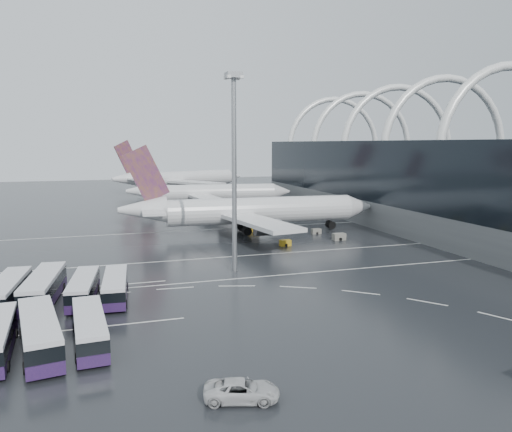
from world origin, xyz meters
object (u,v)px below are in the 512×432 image
object	(u,v)px
airliner_main	(248,211)
gse_cart_belly_a	(285,243)
gse_cart_belly_b	(316,231)
bus_row_near_a	(8,292)
bus_row_near_b	(44,287)
gse_cart_belly_d	(339,237)
floodlight_mast	(234,149)
bus_row_near_c	(83,288)
bus_row_near_d	(115,286)
airliner_gate_b	(207,193)
gse_cart_belly_e	(253,228)
bus_row_far_c	(90,328)
bus_row_far_b	(39,333)
van_curve_a	(242,390)
airliner_gate_c	(179,179)

from	to	relation	value
airliner_main	gse_cart_belly_a	bearing A→B (deg)	-76.53
gse_cart_belly_b	bus_row_near_a	bearing A→B (deg)	-148.95
bus_row_near_b	gse_cart_belly_d	bearing A→B (deg)	-58.73
airliner_main	floodlight_mast	world-z (taller)	floodlight_mast
bus_row_near_b	bus_row_near_c	xyz separation A→B (m)	(4.63, -0.93, -0.25)
bus_row_near_a	floodlight_mast	xyz separation A→B (m)	(30.23, 7.74, 16.77)
airliner_main	bus_row_near_d	bearing A→B (deg)	-123.83
airliner_gate_b	bus_row_near_a	size ratio (longest dim) A/B	3.70
gse_cart_belly_a	gse_cart_belly_e	bearing A→B (deg)	93.67
bus_row_near_a	bus_row_near_d	distance (m)	12.43
bus_row_far_c	gse_cart_belly_b	world-z (taller)	bus_row_far_c
bus_row_far_b	van_curve_a	size ratio (longest dim) A/B	2.44
bus_row_near_d	airliner_gate_c	bearing A→B (deg)	-8.17
bus_row_far_c	van_curve_a	world-z (taller)	bus_row_far_c
bus_row_near_d	gse_cart_belly_a	size ratio (longest dim) A/B	5.91
airliner_main	airliner_gate_c	bearing A→B (deg)	92.59
bus_row_far_c	van_curve_a	xyz separation A→B (m)	(11.14, -14.68, -0.87)
airliner_main	gse_cart_belly_e	world-z (taller)	airliner_main
airliner_gate_c	floodlight_mast	xyz separation A→B (m)	(-11.33, -126.89, 13.40)
gse_cart_belly_b	gse_cart_belly_d	bearing A→B (deg)	-79.29
bus_row_far_c	gse_cart_belly_e	distance (m)	65.08
van_curve_a	gse_cart_belly_b	world-z (taller)	van_curve_a
bus_row_near_a	airliner_gate_b	bearing A→B (deg)	-21.87
bus_row_near_d	bus_row_far_b	world-z (taller)	bus_row_far_b
bus_row_near_c	bus_row_near_d	distance (m)	3.82
bus_row_near_a	gse_cart_belly_d	xyz separation A→B (m)	(56.84, 25.47, -1.11)
bus_row_near_d	gse_cart_belly_d	size ratio (longest dim) A/B	4.88
gse_cart_belly_a	bus_row_near_c	bearing A→B (deg)	-146.21
van_curve_a	gse_cart_belly_d	bearing A→B (deg)	-16.66
bus_row_far_b	bus_row_far_c	bearing A→B (deg)	-95.01
bus_row_near_b	floodlight_mast	size ratio (longest dim) A/B	0.48
van_curve_a	bus_row_near_a	bearing A→B (deg)	51.33
bus_row_near_c	bus_row_far_c	bearing A→B (deg)	-170.57
airliner_main	bus_row_far_b	distance (m)	65.15
airliner_gate_b	bus_row_near_d	distance (m)	90.47
airliner_main	airliner_gate_b	distance (m)	45.87
bus_row_near_d	bus_row_far_c	distance (m)	14.39
airliner_gate_b	van_curve_a	size ratio (longest dim) A/B	8.64
bus_row_near_b	van_curve_a	size ratio (longest dim) A/B	2.46
van_curve_a	bus_row_far_c	bearing A→B (deg)	53.75
bus_row_near_b	gse_cart_belly_e	xyz separation A→B (m)	(39.37, 40.18, -1.26)
bus_row_near_d	van_curve_a	xyz separation A→B (m)	(8.27, -28.78, -0.84)
airliner_main	gse_cart_belly_a	size ratio (longest dim) A/B	27.13
bus_row_far_b	gse_cart_belly_e	xyz separation A→B (m)	(38.24, 55.94, -1.23)
bus_row_far_c	gse_cart_belly_d	distance (m)	62.33
bus_row_near_d	bus_row_near_b	bearing A→B (deg)	85.05
airliner_gate_b	gse_cart_belly_a	size ratio (longest dim) A/B	23.97
bus_row_far_b	floodlight_mast	bearing A→B (deg)	-56.77
airliner_main	bus_row_near_c	distance (m)	51.21
airliner_main	gse_cart_belly_d	size ratio (longest dim) A/B	22.41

